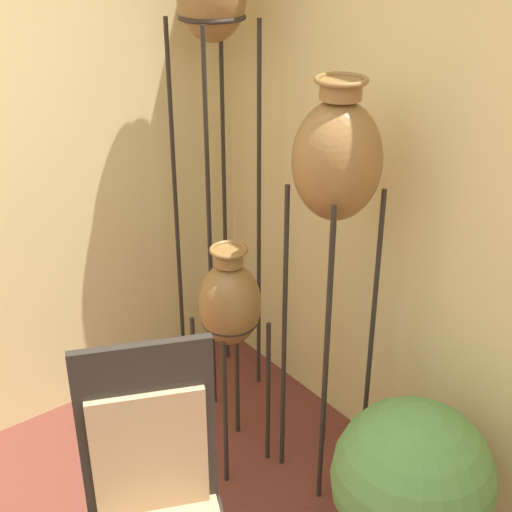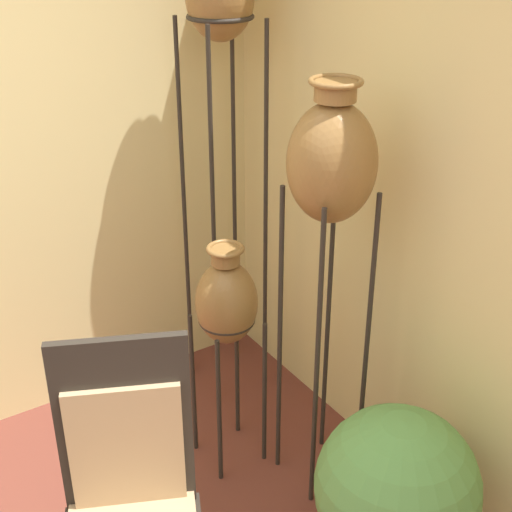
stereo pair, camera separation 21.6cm
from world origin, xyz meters
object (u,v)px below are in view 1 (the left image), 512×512
vase_stand_tall (212,14)px  vase_stand_short (230,306)px  chair (156,511)px  vase_stand_medium (337,167)px  potted_plant (411,487)px

vase_stand_tall → vase_stand_short: bearing=-120.2°
vase_stand_short → chair: chair is taller
vase_stand_medium → chair: size_ratio=1.54×
vase_stand_short → chair: size_ratio=0.93×
vase_stand_tall → vase_stand_medium: bearing=-91.8°
vase_stand_tall → vase_stand_medium: vase_stand_tall is taller
vase_stand_short → vase_stand_medium: bearing=-48.6°
vase_stand_short → potted_plant: size_ratio=1.48×
vase_stand_tall → chair: size_ratio=1.92×
vase_stand_medium → vase_stand_short: size_ratio=1.65×
chair → potted_plant: size_ratio=1.58×
chair → vase_stand_short: bearing=64.5°
vase_stand_medium → vase_stand_short: (-0.27, 0.30, -0.63)m
vase_stand_medium → vase_stand_tall: bearing=88.2°
vase_stand_tall → potted_plant: vase_stand_tall is taller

